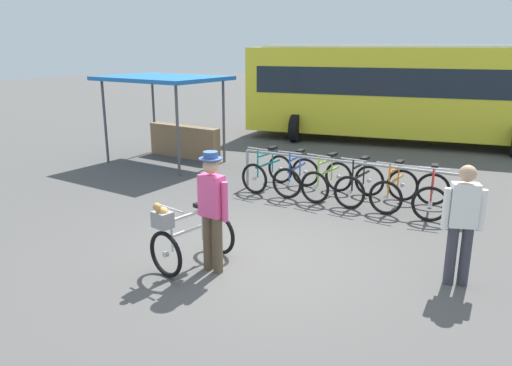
# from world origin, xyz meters

# --- Properties ---
(ground_plane) EXTENTS (80.00, 80.00, 0.00)m
(ground_plane) POSITION_xyz_m (0.00, 0.00, 0.00)
(ground_plane) COLOR #514F4C
(bike_rack_rail) EXTENTS (4.59, 0.43, 0.88)m
(bike_rack_rail) POSITION_xyz_m (0.05, 3.30, 0.70)
(bike_rack_rail) COLOR #99999E
(bike_rack_rail) RESTS_ON ground
(racked_bike_teal) EXTENTS (0.70, 1.10, 0.97)m
(racked_bike_teal) POSITION_xyz_m (-1.82, 3.32, 0.37)
(racked_bike_teal) COLOR black
(racked_bike_teal) RESTS_ON ground
(racked_bike_blue) EXTENTS (0.78, 1.18, 0.98)m
(racked_bike_blue) POSITION_xyz_m (-1.12, 3.38, 0.37)
(racked_bike_blue) COLOR black
(racked_bike_blue) RESTS_ON ground
(racked_bike_lime) EXTENTS (0.72, 1.12, 0.97)m
(racked_bike_lime) POSITION_xyz_m (-0.42, 3.44, 0.37)
(racked_bike_lime) COLOR black
(racked_bike_lime) RESTS_ON ground
(racked_bike_black) EXTENTS (0.67, 1.10, 0.97)m
(racked_bike_black) POSITION_xyz_m (0.28, 3.49, 0.37)
(racked_bike_black) COLOR black
(racked_bike_black) RESTS_ON ground
(racked_bike_orange) EXTENTS (0.67, 1.09, 0.97)m
(racked_bike_orange) POSITION_xyz_m (0.97, 3.55, 0.37)
(racked_bike_orange) COLOR black
(racked_bike_orange) RESTS_ON ground
(racked_bike_red) EXTENTS (0.87, 1.20, 0.97)m
(racked_bike_red) POSITION_xyz_m (1.67, 3.61, 0.37)
(racked_bike_red) COLOR black
(racked_bike_red) RESTS_ON ground
(featured_bicycle) EXTENTS (0.79, 1.24, 1.09)m
(featured_bicycle) POSITION_xyz_m (-0.59, -0.77, 0.49)
(featured_bicycle) COLOR black
(featured_bicycle) RESTS_ON ground
(person_with_featured_bike) EXTENTS (0.53, 0.32, 1.72)m
(person_with_featured_bike) POSITION_xyz_m (-0.22, -0.64, 0.95)
(person_with_featured_bike) COLOR brown
(person_with_featured_bike) RESTS_ON ground
(pedestrian_with_backpack) EXTENTS (0.49, 0.42, 1.64)m
(pedestrian_with_backpack) POSITION_xyz_m (2.73, 0.86, 0.94)
(pedestrian_with_backpack) COLOR #383842
(pedestrian_with_backpack) RESTS_ON ground
(bus_distant) EXTENTS (10.31, 4.90, 3.08)m
(bus_distant) POSITION_xyz_m (-1.11, 10.38, 1.74)
(bus_distant) COLOR yellow
(bus_distant) RESTS_ON ground
(market_stall) EXTENTS (3.11, 2.31, 2.30)m
(market_stall) POSITION_xyz_m (-5.46, 4.25, 1.39)
(market_stall) COLOR #4C4C51
(market_stall) RESTS_ON ground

